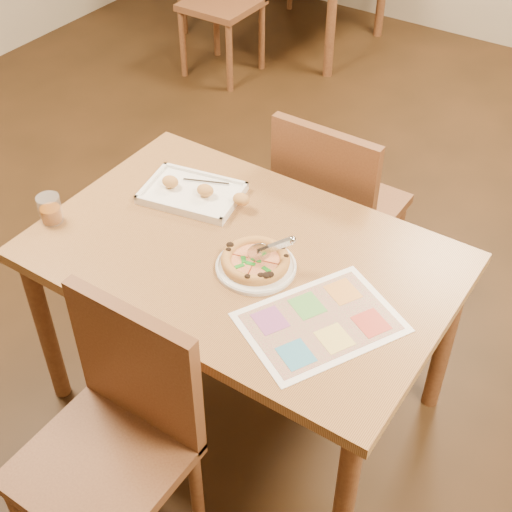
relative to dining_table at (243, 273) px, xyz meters
The scene contains 10 objects.
room 0.72m from the dining_table, ahead, with size 7.00×7.00×7.00m.
dining_table is the anchor object (origin of this frame).
chair_near 0.61m from the dining_table, 90.00° to the right, with size 0.42×0.42×0.47m.
chair_far 0.61m from the dining_table, 90.00° to the left, with size 0.42×0.42×0.47m.
plate 0.12m from the dining_table, 26.71° to the right, with size 0.25×0.25×0.01m, color white.
pizza 0.13m from the dining_table, 24.17° to the right, with size 0.21×0.21×0.03m.
pizza_cutter 0.19m from the dining_table, ahead, with size 0.11×0.10×0.08m.
appetizer_tray 0.35m from the dining_table, 153.64° to the left, with size 0.39×0.28×0.06m.
glass_tumbler 0.66m from the dining_table, 160.85° to the right, with size 0.08×0.08×0.09m.
menu 0.38m from the dining_table, 19.85° to the right, with size 0.30×0.43×0.01m, color white.
Camera 1 is at (0.96, -1.37, 2.18)m, focal length 50.00 mm.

